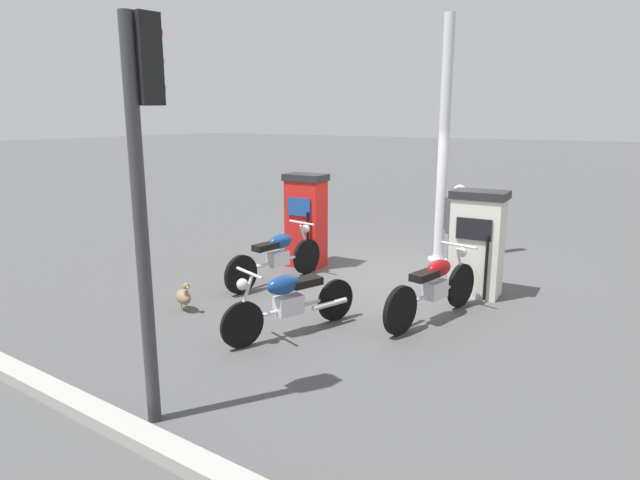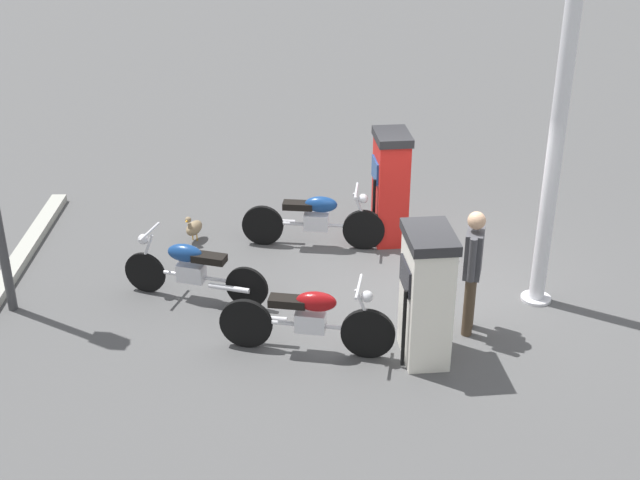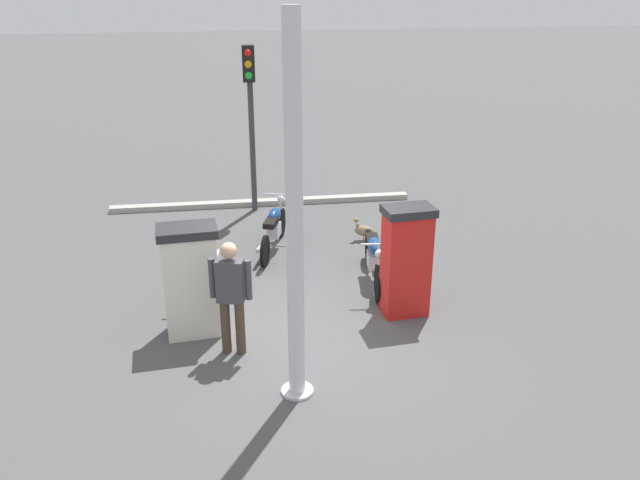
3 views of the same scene
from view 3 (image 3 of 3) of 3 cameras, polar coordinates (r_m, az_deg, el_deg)
ground_plane at (r=9.47m, az=-1.44°, el=-7.76°), size 120.00×120.00×0.00m
fuel_pump_near at (r=9.57m, az=7.66°, el=-1.81°), size 0.55×0.75×1.71m
fuel_pump_far at (r=9.14m, az=-11.44°, el=-3.53°), size 0.59×0.84×1.63m
motorcycle_near_pump at (r=10.67m, az=4.81°, el=-1.49°), size 2.11×0.66×0.95m
motorcycle_far_pump at (r=10.51m, az=-10.48°, el=-2.13°), size 2.07×0.73×0.96m
motorcycle_extra at (r=11.95m, az=-4.13°, el=1.20°), size 1.93×0.88×0.93m
attendant_person at (r=8.52m, az=-7.93°, el=-4.55°), size 0.30×0.57×1.62m
wandering_duck at (r=12.46m, az=3.90°, el=0.89°), size 0.32×0.44×0.46m
roadside_traffic_light at (r=13.59m, az=-6.22°, el=12.25°), size 0.39×0.27×3.52m
canopy_support_pole at (r=7.09m, az=-2.27°, el=1.09°), size 0.40×0.40×4.50m
road_edge_kerb at (r=14.55m, az=-5.14°, el=3.35°), size 0.51×6.70×0.12m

